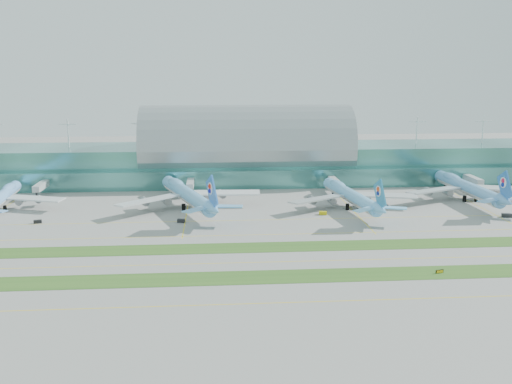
{
  "coord_description": "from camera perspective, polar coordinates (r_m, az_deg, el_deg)",
  "views": [
    {
      "loc": [
        -18.63,
        -195.37,
        64.25
      ],
      "look_at": [
        0.0,
        55.0,
        9.0
      ],
      "focal_mm": 40.0,
      "sensor_mm": 36.0,
      "label": 1
    }
  ],
  "objects": [
    {
      "name": "airliner_b",
      "position": [
        266.17,
        -6.92,
        -0.17
      ],
      "size": [
        65.48,
        76.22,
        21.72
      ],
      "rotation": [
        0.0,
        0.0,
        0.34
      ],
      "color": "#69B2E7",
      "rests_on": "ground"
    },
    {
      "name": "gse_g",
      "position": [
        272.18,
        23.79,
        -2.15
      ],
      "size": [
        4.51,
        2.86,
        1.58
      ],
      "primitive_type": "cube",
      "rotation": [
        0.0,
        0.0,
        -0.26
      ],
      "color": "black",
      "rests_on": "ground"
    },
    {
      "name": "taxiline_a",
      "position": [
        161.84,
        2.76,
        -10.99
      ],
      "size": [
        420.0,
        0.35,
        0.01
      ],
      "primitive_type": "cube",
      "color": "yellow",
      "rests_on": "ground"
    },
    {
      "name": "taxiline_d",
      "position": [
        244.69,
        0.26,
        -2.81
      ],
      "size": [
        420.0,
        0.35,
        0.01
      ],
      "primitive_type": "cube",
      "color": "yellow",
      "rests_on": "ground"
    },
    {
      "name": "taxiline_b",
      "position": [
        193.31,
        1.53,
        -7.0
      ],
      "size": [
        420.0,
        0.35,
        0.01
      ],
      "primitive_type": "cube",
      "color": "yellow",
      "rests_on": "ground"
    },
    {
      "name": "grass_strip_near",
      "position": [
        180.23,
        1.98,
        -8.47
      ],
      "size": [
        420.0,
        12.0,
        0.08
      ],
      "primitive_type": "cube",
      "color": "#2D591E",
      "rests_on": "ground"
    },
    {
      "name": "gse_e",
      "position": [
        254.98,
        6.71,
        -2.1
      ],
      "size": [
        3.73,
        2.47,
        1.44
      ],
      "primitive_type": "cube",
      "rotation": [
        0.0,
        0.0,
        -0.18
      ],
      "color": "#BFAE0B",
      "rests_on": "ground"
    },
    {
      "name": "airliner_d",
      "position": [
        299.28,
        20.34,
        0.48
      ],
      "size": [
        66.46,
        75.46,
        20.77
      ],
      "rotation": [
        0.0,
        0.0,
        0.04
      ],
      "color": "#63A4DB",
      "rests_on": "ground"
    },
    {
      "name": "gse_b",
      "position": [
        256.51,
        -21.0,
        -2.78
      ],
      "size": [
        3.48,
        2.18,
        1.39
      ],
      "primitive_type": "cube",
      "rotation": [
        0.0,
        0.0,
        0.24
      ],
      "color": "black",
      "rests_on": "ground"
    },
    {
      "name": "airliner_c",
      "position": [
        268.63,
        9.4,
        -0.27
      ],
      "size": [
        62.37,
        71.42,
        19.69
      ],
      "rotation": [
        0.0,
        0.0,
        0.15
      ],
      "color": "#71C1F9",
      "rests_on": "ground"
    },
    {
      "name": "terminal",
      "position": [
        328.52,
        -0.95,
        3.65
      ],
      "size": [
        340.0,
        69.1,
        36.0
      ],
      "color": "#3D7A75",
      "rests_on": "ground"
    },
    {
      "name": "taxiline_c",
      "position": [
        223.61,
        0.71,
        -4.29
      ],
      "size": [
        420.0,
        0.35,
        0.01
      ],
      "primitive_type": "cube",
      "color": "yellow",
      "rests_on": "ground"
    },
    {
      "name": "airliner_a",
      "position": [
        286.33,
        -24.21,
        -0.49
      ],
      "size": [
        59.44,
        67.67,
        18.62
      ],
      "rotation": [
        0.0,
        0.0,
        0.08
      ],
      "color": "#6FAEF5",
      "rests_on": "ground"
    },
    {
      "name": "gse_f",
      "position": [
        271.65,
        12.67,
        -1.41
      ],
      "size": [
        4.0,
        2.63,
        1.57
      ],
      "primitive_type": "cube",
      "rotation": [
        0.0,
        0.0,
        0.21
      ],
      "color": "black",
      "rests_on": "ground"
    },
    {
      "name": "ground",
      "position": [
        206.5,
        1.14,
        -5.72
      ],
      "size": [
        700.0,
        700.0,
        0.0
      ],
      "primitive_type": "plane",
      "color": "gray",
      "rests_on": "ground"
    },
    {
      "name": "gse_d",
      "position": [
        260.52,
        -4.44,
        -1.71
      ],
      "size": [
        4.02,
        2.24,
        1.7
      ],
      "primitive_type": "cube",
      "rotation": [
        0.0,
        0.0,
        0.11
      ],
      "color": "black",
      "rests_on": "ground"
    },
    {
      "name": "taxiway_sign_east",
      "position": [
        192.09,
        17.88,
        -7.57
      ],
      "size": [
        2.74,
        0.91,
        1.16
      ],
      "rotation": [
        0.0,
        0.0,
        0.23
      ],
      "color": "black",
      "rests_on": "ground"
    },
    {
      "name": "grass_strip_far",
      "position": [
        208.38,
        1.09,
        -5.54
      ],
      "size": [
        420.0,
        12.0,
        0.08
      ],
      "primitive_type": "cube",
      "color": "#2D591E",
      "rests_on": "ground"
    },
    {
      "name": "gse_c",
      "position": [
        242.62,
        -7.5,
        -2.87
      ],
      "size": [
        3.37,
        2.34,
        1.49
      ],
      "primitive_type": "cube",
      "rotation": [
        0.0,
        0.0,
        -0.22
      ],
      "color": "black",
      "rests_on": "ground"
    }
  ]
}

